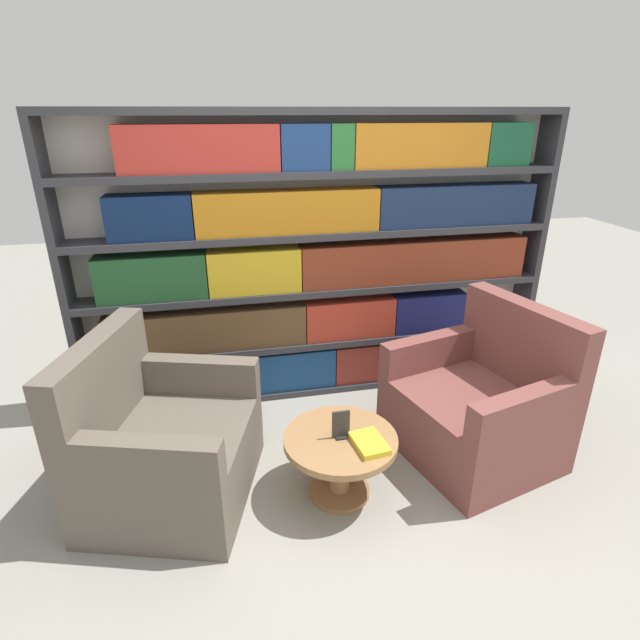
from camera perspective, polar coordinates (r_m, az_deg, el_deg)
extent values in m
plane|color=gray|center=(3.09, 5.62, -20.29)|extent=(14.00, 14.00, 0.00)
cube|color=silver|center=(3.85, -0.54, 7.20)|extent=(3.57, 0.05, 2.12)
cube|color=#333338|center=(3.80, -27.17, 4.38)|extent=(0.05, 0.30, 2.12)
cube|color=#333338|center=(4.44, 22.87, 7.52)|extent=(0.05, 0.30, 2.12)
cube|color=#333338|center=(4.15, -0.13, -7.19)|extent=(3.47, 0.30, 0.05)
cube|color=#333338|center=(3.96, -0.14, -2.19)|extent=(3.47, 0.30, 0.05)
cube|color=#333338|center=(3.80, -0.14, 3.62)|extent=(3.47, 0.30, 0.05)
cube|color=#333338|center=(3.68, -0.15, 9.86)|extent=(3.47, 0.30, 0.05)
cube|color=#333338|center=(3.61, -0.16, 16.44)|extent=(3.47, 0.30, 0.05)
cube|color=#333338|center=(3.59, -0.16, 22.80)|extent=(3.47, 0.30, 0.05)
cube|color=#247147|center=(3.99, -17.20, -6.57)|extent=(0.65, 0.20, 0.32)
cube|color=navy|center=(3.98, -5.36, -5.60)|extent=(0.97, 0.20, 0.32)
cube|color=maroon|center=(4.11, 4.34, -4.62)|extent=(0.40, 0.20, 0.32)
cube|color=#164D27|center=(4.29, 11.64, -3.80)|extent=(0.71, 0.20, 0.32)
cube|color=brown|center=(3.80, -12.74, -1.02)|extent=(1.46, 0.20, 0.31)
cube|color=#C13B28|center=(3.92, 3.32, 0.33)|extent=(0.70, 0.20, 0.31)
cube|color=navy|center=(4.13, 12.13, 1.06)|extent=(0.59, 0.20, 0.31)
cube|color=#22542B|center=(3.67, -18.65, 4.70)|extent=(0.75, 0.20, 0.32)
cube|color=gold|center=(3.65, -7.52, 5.64)|extent=(0.66, 0.20, 0.32)
cube|color=brown|center=(3.94, 10.65, 6.72)|extent=(1.78, 0.20, 0.32)
cube|color=#10244D|center=(3.57, -18.86, 11.07)|extent=(0.55, 0.20, 0.30)
cube|color=orange|center=(3.58, -3.68, 12.27)|extent=(1.29, 0.20, 0.30)
cube|color=navy|center=(3.97, 15.05, 12.60)|extent=(1.21, 0.20, 0.30)
cube|color=red|center=(3.49, -13.65, 18.49)|extent=(1.03, 0.20, 0.30)
cube|color=navy|center=(3.55, -1.89, 19.14)|extent=(0.33, 0.20, 0.30)
cube|color=#2B7336|center=(3.60, 2.27, 19.20)|extent=(0.16, 0.20, 0.30)
cube|color=orange|center=(3.79, 11.23, 18.99)|extent=(0.98, 0.20, 0.30)
cube|color=#1A5435|center=(4.09, 20.28, 18.34)|extent=(0.33, 0.20, 0.30)
cube|color=brown|center=(3.12, -16.34, -15.24)|extent=(1.10, 1.16, 0.45)
cube|color=brown|center=(3.00, -23.80, -6.80)|extent=(0.41, 0.95, 0.54)
cube|color=brown|center=(2.60, -18.93, -14.97)|extent=(0.72, 0.32, 0.23)
cube|color=brown|center=(3.24, -13.34, -6.17)|extent=(0.72, 0.32, 0.23)
cube|color=brown|center=(3.47, 16.92, -11.05)|extent=(1.06, 1.13, 0.45)
cube|color=brown|center=(3.48, 22.17, -2.46)|extent=(0.37, 0.95, 0.54)
cube|color=brown|center=(3.52, 12.18, -3.57)|extent=(0.72, 0.30, 0.23)
cube|color=brown|center=(3.02, 22.04, -9.71)|extent=(0.72, 0.30, 0.23)
cylinder|color=olive|center=(3.03, 2.30, -16.58)|extent=(0.12, 0.12, 0.36)
cylinder|color=olive|center=(3.14, 2.25, -18.91)|extent=(0.36, 0.36, 0.03)
cylinder|color=olive|center=(2.91, 2.36, -13.54)|extent=(0.65, 0.65, 0.04)
cube|color=black|center=(2.89, 2.37, -13.15)|extent=(0.06, 0.06, 0.01)
cube|color=#2D2D2D|center=(2.85, 2.39, -11.83)|extent=(0.10, 0.01, 0.17)
cube|color=gold|center=(2.83, 5.66, -13.84)|extent=(0.19, 0.25, 0.03)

